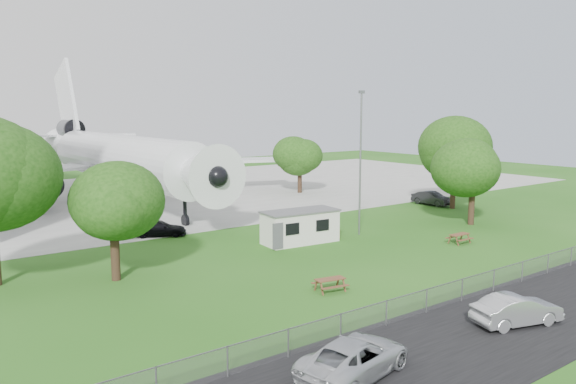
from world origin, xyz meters
TOP-DOWN VIEW (x-y plane):
  - ground at (0.00, 0.00)m, footprint 160.00×160.00m
  - asphalt_strip at (0.00, -13.00)m, footprint 120.00×8.00m
  - concrete_apron at (0.00, 38.00)m, footprint 120.00×46.00m
  - airliner at (-2.00, 35.86)m, footprint 46.36×47.73m
  - site_cabin at (2.39, 6.91)m, footprint 6.86×3.27m
  - picnic_west at (-3.71, -3.79)m, footprint 2.04×1.80m
  - picnic_east at (12.41, -0.88)m, footprint 1.80×1.50m
  - fence at (0.00, -9.50)m, footprint 58.00×0.04m
  - lamp_mast at (8.20, 6.20)m, footprint 0.16×0.16m
  - tree_west_small at (-13.02, 5.82)m, footprint 6.17×6.17m
  - tree_east_front at (19.50, 3.11)m, footprint 6.89×6.89m
  - tree_east_back at (25.27, 9.56)m, footprint 7.94×7.94m
  - tree_far_apron at (19.09, 28.51)m, footprint 5.66×5.66m
  - car_centre_sedan at (0.25, -13.25)m, footprint 4.83×2.84m
  - car_west_estate at (-9.88, -12.41)m, footprint 5.88×3.66m
  - car_ne_sedan at (25.14, 12.26)m, footprint 1.87×4.69m
  - car_apron_van at (-5.77, 15.76)m, footprint 4.84×3.62m

SIDE VIEW (x-z plane):
  - ground at x=0.00m, z-range 0.00..0.00m
  - picnic_west at x=-3.71m, z-range -0.38..0.38m
  - picnic_east at x=12.41m, z-range -0.38..0.38m
  - fence at x=0.00m, z-range -0.65..0.65m
  - asphalt_strip at x=0.00m, z-range 0.00..0.02m
  - concrete_apron at x=0.00m, z-range 0.00..0.03m
  - car_apron_van at x=-5.77m, z-range 0.00..1.31m
  - car_centre_sedan at x=0.25m, z-range 0.00..1.50m
  - car_west_estate at x=-9.88m, z-range 0.00..1.52m
  - car_ne_sedan at x=25.14m, z-range 0.00..1.52m
  - site_cabin at x=2.39m, z-range 0.00..2.62m
  - tree_far_apron at x=19.09m, z-range 0.79..8.06m
  - tree_west_small at x=-13.02m, z-range 0.97..9.11m
  - airliner at x=-2.00m, z-range -3.57..14.11m
  - tree_east_front at x=19.50m, z-range 1.04..10.02m
  - lamp_mast at x=8.20m, z-range 0.00..12.00m
  - tree_east_back at x=25.27m, z-range 1.06..11.15m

